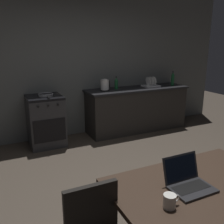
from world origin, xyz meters
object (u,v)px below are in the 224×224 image
dining_table (198,192)px  laptop (188,182)px  bottle_b (116,83)px  stove_oven (46,121)px  dish_rack (151,84)px  bottle (173,79)px  electric_kettle (105,85)px  frying_pan (46,95)px  coffee_mug (170,201)px

dining_table → laptop: bearing=176.5°
dining_table → bottle_b: 3.31m
stove_oven → dish_rack: bearing=0.1°
dining_table → bottle: bottle is taller
dining_table → dish_rack: size_ratio=4.05×
electric_kettle → frying_pan: bearing=-178.6°
coffee_mug → bottle_b: bearing=69.2°
laptop → bottle: (2.27, 3.04, 0.26)m
stove_oven → dining_table: size_ratio=0.65×
laptop → electric_kettle: 3.17m
stove_oven → dining_table: bearing=-79.4°
laptop → dish_rack: bearing=68.0°
dining_table → laptop: (-0.11, 0.01, 0.11)m
bottle → frying_pan: (-2.71, 0.02, -0.12)m
dish_rack → electric_kettle: bearing=180.0°
bottle_b → dining_table: bearing=-105.2°
frying_pan → coffee_mug: bearing=-87.0°
frying_pan → stove_oven: bearing=135.7°
dining_table → laptop: laptop is taller
coffee_mug → dish_rack: bearing=57.9°
laptop → coffee_mug: bearing=-147.1°
dining_table → electric_kettle: (0.58, 3.09, 0.34)m
stove_oven → frying_pan: bearing=-44.3°
bottle → dish_rack: (-0.53, 0.05, -0.09)m
laptop → frying_pan: size_ratio=0.75×
electric_kettle → dish_rack: size_ratio=0.66×
bottle → coffee_mug: 4.07m
stove_oven → laptop: laptop is taller
stove_oven → frying_pan: (0.03, -0.03, 0.47)m
laptop → frying_pan: bearing=105.7°
stove_oven → dining_table: stove_oven is taller
dining_table → coffee_mug: size_ratio=11.02×
stove_oven → dish_rack: (2.21, 0.00, 0.50)m
stove_oven → frying_pan: 0.48m
frying_pan → bottle_b: size_ratio=1.73×
frying_pan → bottle_b: (1.42, 0.11, 0.09)m
stove_oven → dish_rack: size_ratio=2.64×
frying_pan → coffee_mug: (0.17, -3.19, -0.14)m
bottle → stove_oven: bearing=179.0°
stove_oven → bottle_b: size_ratio=3.62×
laptop → electric_kettle: (0.69, 3.09, 0.23)m
electric_kettle → bottle: 1.59m
coffee_mug → bottle_b: size_ratio=0.50×
stove_oven → coffee_mug: 3.24m
dining_table → dish_rack: bearing=62.1°
stove_oven → dish_rack: dish_rack is taller
stove_oven → frying_pan: size_ratio=2.09×
stove_oven → bottle: (2.74, -0.05, 0.59)m
stove_oven → electric_kettle: (1.16, 0.00, 0.56)m
coffee_mug → bottle_b: (1.25, 3.30, 0.23)m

